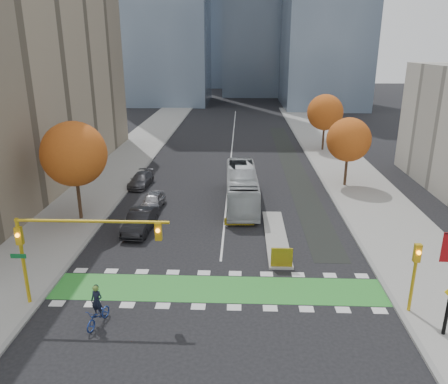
# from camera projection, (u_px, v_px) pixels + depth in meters

# --- Properties ---
(ground) EXTENTS (300.00, 300.00, 0.00)m
(ground) POSITION_uv_depth(u_px,v_px,m) (217.00, 303.00, 24.66)
(ground) COLOR black
(ground) RESTS_ON ground
(sidewalk_west) EXTENTS (7.00, 120.00, 0.15)m
(sidewalk_west) POSITION_uv_depth(u_px,v_px,m) (94.00, 188.00, 44.07)
(sidewalk_west) COLOR gray
(sidewalk_west) RESTS_ON ground
(sidewalk_east) EXTENTS (7.00, 120.00, 0.15)m
(sidewalk_east) POSITION_uv_depth(u_px,v_px,m) (364.00, 192.00, 43.06)
(sidewalk_east) COLOR gray
(sidewalk_east) RESTS_ON ground
(curb_west) EXTENTS (0.30, 120.00, 0.16)m
(curb_west) POSITION_uv_depth(u_px,v_px,m) (129.00, 189.00, 43.94)
(curb_west) COLOR gray
(curb_west) RESTS_ON ground
(curb_east) EXTENTS (0.30, 120.00, 0.16)m
(curb_east) POSITION_uv_depth(u_px,v_px,m) (329.00, 191.00, 43.19)
(curb_east) COLOR gray
(curb_east) RESTS_ON ground
(bike_crossing) EXTENTS (20.00, 3.00, 0.01)m
(bike_crossing) POSITION_uv_depth(u_px,v_px,m) (218.00, 289.00, 26.08)
(bike_crossing) COLOR #2D8B2F
(bike_crossing) RESTS_ON ground
(centre_line) EXTENTS (0.15, 70.00, 0.01)m
(centre_line) POSITION_uv_depth(u_px,v_px,m) (232.00, 147.00, 62.52)
(centre_line) COLOR silver
(centre_line) RESTS_ON ground
(bike_lane_paint) EXTENTS (2.50, 50.00, 0.01)m
(bike_lane_paint) POSITION_uv_depth(u_px,v_px,m) (292.00, 165.00, 52.77)
(bike_lane_paint) COLOR black
(bike_lane_paint) RESTS_ON ground
(median_island) EXTENTS (1.60, 10.00, 0.16)m
(median_island) POSITION_uv_depth(u_px,v_px,m) (276.00, 237.00, 33.00)
(median_island) COLOR gray
(median_island) RESTS_ON ground
(hazard_board) EXTENTS (1.40, 0.12, 1.30)m
(hazard_board) POSITION_uv_depth(u_px,v_px,m) (282.00, 257.00, 28.23)
(hazard_board) COLOR yellow
(hazard_board) RESTS_ON median_island
(tree_west) EXTENTS (5.20, 5.20, 8.22)m
(tree_west) POSITION_uv_depth(u_px,v_px,m) (74.00, 154.00, 34.67)
(tree_west) COLOR #332114
(tree_west) RESTS_ON ground
(tree_east_near) EXTENTS (4.40, 4.40, 7.08)m
(tree_east_near) POSITION_uv_depth(u_px,v_px,m) (349.00, 140.00, 43.48)
(tree_east_near) COLOR #332114
(tree_east_near) RESTS_ON ground
(tree_east_far) EXTENTS (4.80, 4.80, 7.65)m
(tree_east_far) POSITION_uv_depth(u_px,v_px,m) (325.00, 112.00, 58.48)
(tree_east_far) COLOR #332114
(tree_east_far) RESTS_ON ground
(traffic_signal_west) EXTENTS (8.53, 0.56, 5.20)m
(traffic_signal_west) POSITION_uv_depth(u_px,v_px,m) (67.00, 240.00, 23.18)
(traffic_signal_west) COLOR #BF9914
(traffic_signal_west) RESTS_ON ground
(traffic_signal_east) EXTENTS (0.35, 0.43, 4.10)m
(traffic_signal_east) POSITION_uv_depth(u_px,v_px,m) (415.00, 268.00, 22.91)
(traffic_signal_east) COLOR #BF9914
(traffic_signal_east) RESTS_ON ground
(cyclist) EXTENTS (1.21, 2.12, 2.32)m
(cyclist) POSITION_uv_depth(u_px,v_px,m) (98.00, 312.00, 22.52)
(cyclist) COLOR navy
(cyclist) RESTS_ON ground
(bus) EXTENTS (3.03, 11.52, 3.19)m
(bus) POSITION_uv_depth(u_px,v_px,m) (242.00, 187.00, 39.68)
(bus) COLOR #B9BEC1
(bus) RESTS_ON ground
(parked_car_a) EXTENTS (1.87, 4.23, 1.42)m
(parked_car_a) POSITION_uv_depth(u_px,v_px,m) (153.00, 201.00, 38.70)
(parked_car_a) COLOR gray
(parked_car_a) RESTS_ON ground
(parked_car_b) EXTENTS (2.09, 5.13, 1.65)m
(parked_car_b) POSITION_uv_depth(u_px,v_px,m) (140.00, 221.00, 33.93)
(parked_car_b) COLOR black
(parked_car_b) RESTS_ON ground
(parked_car_c) EXTENTS (2.17, 4.68, 1.33)m
(parked_car_c) POSITION_uv_depth(u_px,v_px,m) (141.00, 180.00, 44.86)
(parked_car_c) COLOR #4D4D52
(parked_car_c) RESTS_ON ground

